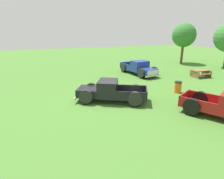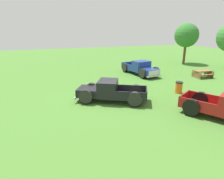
% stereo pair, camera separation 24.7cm
% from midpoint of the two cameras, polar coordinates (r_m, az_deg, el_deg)
% --- Properties ---
extents(ground_plane, '(80.00, 80.00, 0.00)m').
position_cam_midpoint_polar(ground_plane, '(14.27, -1.56, -3.41)').
color(ground_plane, '#477A2D').
extents(pickup_truck_foreground, '(4.04, 5.36, 1.57)m').
position_cam_midpoint_polar(pickup_truck_foreground, '(14.04, -2.01, -0.53)').
color(pickup_truck_foreground, black).
rests_on(pickup_truck_foreground, ground_plane).
extents(pickup_truck_behind_right, '(5.48, 2.66, 1.61)m').
position_cam_midpoint_polar(pickup_truck_behind_right, '(22.26, 7.98, 6.24)').
color(pickup_truck_behind_right, navy).
rests_on(pickup_truck_behind_right, ground_plane).
extents(picnic_table, '(1.62, 1.91, 0.78)m').
position_cam_midpoint_polar(picnic_table, '(23.19, 24.53, 4.57)').
color(picnic_table, olive).
rests_on(picnic_table, ground_plane).
extents(trash_can, '(0.59, 0.59, 0.95)m').
position_cam_midpoint_polar(trash_can, '(16.85, 18.55, 0.72)').
color(trash_can, orange).
rests_on(trash_can, ground_plane).
extents(oak_tree_center, '(3.45, 3.45, 5.86)m').
position_cam_midpoint_polar(oak_tree_center, '(31.22, 20.32, 14.81)').
color(oak_tree_center, brown).
rests_on(oak_tree_center, ground_plane).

